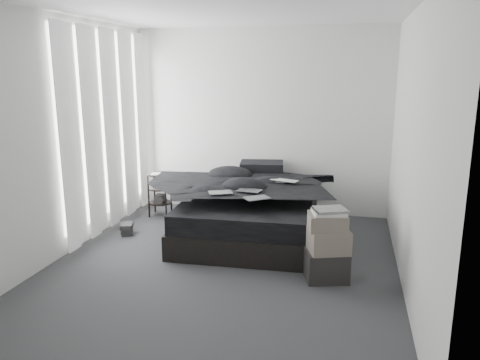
% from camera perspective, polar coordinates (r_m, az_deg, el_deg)
% --- Properties ---
extents(floor, '(3.60, 4.20, 0.01)m').
position_cam_1_polar(floor, '(5.03, -2.14, -10.40)').
color(floor, '#343537').
rests_on(floor, ground).
extents(ceiling, '(3.60, 4.20, 0.01)m').
position_cam_1_polar(ceiling, '(4.65, -2.44, 20.44)').
color(ceiling, white).
rests_on(ceiling, ground).
extents(wall_back, '(3.60, 0.01, 2.60)m').
position_cam_1_polar(wall_back, '(6.69, 2.59, 7.07)').
color(wall_back, silver).
rests_on(wall_back, ground).
extents(wall_front, '(3.60, 0.01, 2.60)m').
position_cam_1_polar(wall_front, '(2.74, -14.16, -2.29)').
color(wall_front, silver).
rests_on(wall_front, ground).
extents(wall_left, '(0.01, 4.20, 2.60)m').
position_cam_1_polar(wall_left, '(5.43, -20.97, 4.78)').
color(wall_left, silver).
rests_on(wall_left, ground).
extents(wall_right, '(0.01, 4.20, 2.60)m').
position_cam_1_polar(wall_right, '(4.53, 20.26, 3.32)').
color(wall_right, silver).
rests_on(wall_right, ground).
extents(window_left, '(0.02, 2.00, 2.30)m').
position_cam_1_polar(window_left, '(6.17, -16.18, 6.52)').
color(window_left, white).
rests_on(window_left, wall_left).
extents(curtain_left, '(0.06, 2.12, 2.48)m').
position_cam_1_polar(curtain_left, '(6.16, -15.73, 5.87)').
color(curtain_left, white).
rests_on(curtain_left, wall_left).
extents(bed, '(1.67, 2.15, 0.28)m').
position_cam_1_polar(bed, '(5.89, 1.31, -5.34)').
color(bed, black).
rests_on(bed, floor).
extents(mattress, '(1.61, 2.09, 0.22)m').
position_cam_1_polar(mattress, '(5.81, 1.32, -2.97)').
color(mattress, black).
rests_on(mattress, bed).
extents(duvet, '(1.62, 1.85, 0.24)m').
position_cam_1_polar(duvet, '(5.70, 1.25, -0.86)').
color(duvet, black).
rests_on(duvet, mattress).
extents(pillow_lower, '(0.65, 0.45, 0.14)m').
position_cam_1_polar(pillow_lower, '(6.55, 2.07, 0.53)').
color(pillow_lower, black).
rests_on(pillow_lower, mattress).
extents(pillow_upper, '(0.64, 0.49, 0.13)m').
position_cam_1_polar(pillow_upper, '(6.49, 2.67, 1.64)').
color(pillow_upper, black).
rests_on(pillow_upper, pillow_lower).
extents(laptop, '(0.38, 0.30, 0.03)m').
position_cam_1_polar(laptop, '(5.72, 5.23, 0.52)').
color(laptop, silver).
rests_on(laptop, duvet).
extents(comic_a, '(0.31, 0.27, 0.01)m').
position_cam_1_polar(comic_a, '(5.24, -2.41, -0.72)').
color(comic_a, black).
rests_on(comic_a, duvet).
extents(comic_b, '(0.29, 0.21, 0.01)m').
position_cam_1_polar(comic_b, '(5.32, 1.15, -0.42)').
color(comic_b, black).
rests_on(comic_b, duvet).
extents(comic_c, '(0.31, 0.30, 0.01)m').
position_cam_1_polar(comic_c, '(5.01, 2.05, -1.23)').
color(comic_c, black).
rests_on(comic_c, duvet).
extents(side_stand, '(0.35, 0.35, 0.60)m').
position_cam_1_polar(side_stand, '(6.71, -9.74, -1.79)').
color(side_stand, black).
rests_on(side_stand, floor).
extents(papers, '(0.27, 0.22, 0.01)m').
position_cam_1_polar(papers, '(6.63, -9.79, 0.74)').
color(papers, white).
rests_on(papers, side_stand).
extents(floor_books, '(0.21, 0.24, 0.14)m').
position_cam_1_polar(floor_books, '(6.09, -13.63, -5.80)').
color(floor_books, black).
rests_on(floor_books, floor).
extents(box_lower, '(0.47, 0.41, 0.30)m').
position_cam_1_polar(box_lower, '(4.74, 10.50, -10.21)').
color(box_lower, black).
rests_on(box_lower, floor).
extents(box_mid, '(0.45, 0.40, 0.23)m').
position_cam_1_polar(box_mid, '(4.64, 10.76, -7.29)').
color(box_mid, '#6A5D53').
rests_on(box_mid, box_lower).
extents(box_upper, '(0.41, 0.36, 0.16)m').
position_cam_1_polar(box_upper, '(4.58, 10.63, -5.02)').
color(box_upper, '#6A5D53').
rests_on(box_upper, box_mid).
extents(art_book_white, '(0.36, 0.32, 0.03)m').
position_cam_1_polar(art_book_white, '(4.55, 10.78, -3.90)').
color(art_book_white, silver).
rests_on(art_book_white, box_upper).
extents(art_book_snake, '(0.36, 0.33, 0.03)m').
position_cam_1_polar(art_book_snake, '(4.54, 10.93, -3.58)').
color(art_book_snake, silver).
rests_on(art_book_snake, art_book_white).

